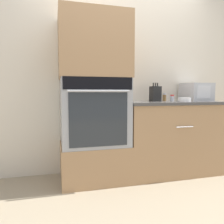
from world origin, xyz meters
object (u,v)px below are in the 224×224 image
object	(u,v)px
microwave	(196,92)
condiment_jar_near	(164,97)
bowl	(184,100)
wall_oven	(94,112)
condiment_jar_mid	(172,98)
knife_block	(155,94)

from	to	relation	value
microwave	condiment_jar_near	size ratio (longest dim) A/B	3.47
bowl	condiment_jar_near	xyz separation A→B (m)	(-0.09, 0.33, 0.03)
wall_oven	condiment_jar_mid	world-z (taller)	wall_oven
knife_block	condiment_jar_mid	xyz separation A→B (m)	(0.23, -0.02, -0.06)
knife_block	wall_oven	bearing A→B (deg)	-174.13
microwave	condiment_jar_near	xyz separation A→B (m)	(-0.43, 0.09, -0.07)
knife_block	condiment_jar_mid	world-z (taller)	knife_block
knife_block	bowl	size ratio (longest dim) A/B	1.53
bowl	condiment_jar_mid	distance (m)	0.22
wall_oven	condiment_jar_mid	xyz separation A→B (m)	(1.06, 0.06, 0.15)
wall_oven	microwave	distance (m)	1.46
microwave	knife_block	bearing A→B (deg)	-179.64
bowl	condiment_jar_near	world-z (taller)	condiment_jar_near
microwave	bowl	bearing A→B (deg)	-144.43
wall_oven	bowl	world-z (taller)	wall_oven
condiment_jar_near	wall_oven	bearing A→B (deg)	-169.78
microwave	bowl	world-z (taller)	microwave
wall_oven	microwave	xyz separation A→B (m)	(1.43, 0.09, 0.23)
wall_oven	condiment_jar_near	xyz separation A→B (m)	(1.01, 0.18, 0.16)
condiment_jar_mid	knife_block	bearing A→B (deg)	174.92
wall_oven	microwave	bearing A→B (deg)	3.53
knife_block	condiment_jar_near	bearing A→B (deg)	27.86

